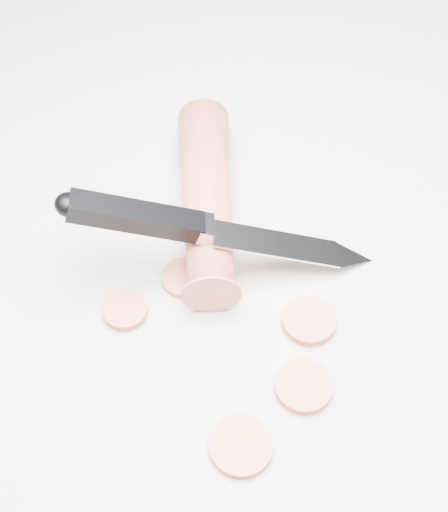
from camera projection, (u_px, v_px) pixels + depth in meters
ground at (211, 282)px, 0.52m from camera, size 2.40×2.40×0.00m
carrot at (207, 198)px, 0.54m from camera, size 0.13×0.17×0.04m
carrot_slice_0 at (309, 321)px, 0.49m from camera, size 0.04×0.04×0.01m
carrot_slice_1 at (125, 310)px, 0.50m from camera, size 0.03×0.03×0.01m
carrot_slice_2 at (241, 446)px, 0.44m from camera, size 0.04×0.04×0.01m
carrot_slice_3 at (185, 277)px, 0.52m from camera, size 0.03×0.03×0.01m
carrot_slice_4 at (304, 386)px, 0.46m from camera, size 0.04×0.04×0.01m
kitchen_knife at (223, 229)px, 0.49m from camera, size 0.20×0.14×0.08m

